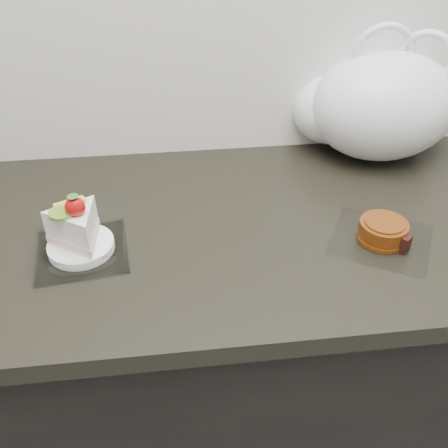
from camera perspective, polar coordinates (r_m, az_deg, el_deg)
name	(u,v)px	position (r m, az deg, el deg)	size (l,w,h in m)	color
counter	(274,357)	(1.35, 5.71, -14.86)	(2.04, 0.64, 0.90)	black
cake_tray	(79,237)	(0.96, -16.23, -1.43)	(0.19, 0.19, 0.13)	white
mooncake_wrap	(383,233)	(1.01, 17.72, -0.98)	(0.24, 0.24, 0.04)	white
plastic_bag	(374,105)	(1.26, 16.74, 12.85)	(0.43, 0.35, 0.32)	white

